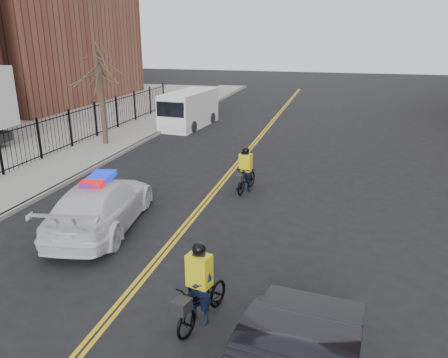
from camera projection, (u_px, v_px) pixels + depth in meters
ground at (169, 246)px, 12.45m from camera, size 120.00×120.00×0.00m
center_line_left at (233, 167)px, 19.80m from camera, size 0.10×60.00×0.01m
center_line_right at (236, 167)px, 19.76m from camera, size 0.10×60.00×0.01m
sidewalk at (87, 154)px, 21.59m from camera, size 3.00×60.00×0.15m
curb at (115, 156)px, 21.22m from camera, size 0.20×60.00×0.15m
iron_fence at (59, 134)px, 21.66m from camera, size 0.12×28.00×2.00m
warehouse_far at (21, 18)px, 37.82m from camera, size 14.00×18.00×14.00m
street_tree at (100, 79)px, 22.34m from camera, size 3.20×3.20×4.80m
police_cruiser at (101, 204)px, 13.45m from camera, size 2.90×5.50×1.68m
cargo_van at (188, 110)px, 27.94m from camera, size 2.44×5.52×2.25m
cyclist_near at (199, 295)px, 9.04m from camera, size 1.08×1.96×1.83m
cyclist_far at (245, 174)px, 16.60m from camera, size 0.87×1.77×1.74m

